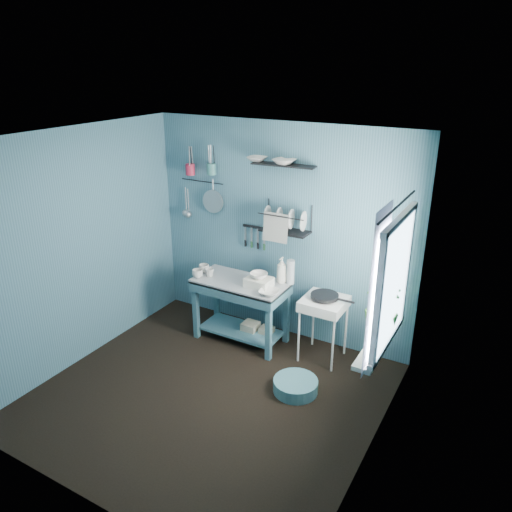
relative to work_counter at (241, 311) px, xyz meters
The scene contains 36 objects.
floor 1.16m from the work_counter, 75.53° to the right, with size 3.20×3.20×0.00m, color black.
ceiling 2.39m from the work_counter, 75.53° to the right, with size 3.20×3.20×0.00m, color silver.
wall_back 1.01m from the work_counter, 58.01° to the left, with size 3.20×3.20×0.00m, color #3B6578.
wall_front 2.72m from the work_counter, 83.90° to the right, with size 3.20×3.20×0.00m, color #3B6578.
wall_left 1.91m from the work_counter, 141.32° to the right, with size 3.00×3.00×0.00m, color #3B6578.
wall_right 2.32m from the work_counter, 29.53° to the right, with size 3.00×3.00×0.00m, color #3B6578.
work_counter is the anchor object (origin of this frame).
mug_left 0.66m from the work_counter, 161.57° to the right, with size 0.12×0.12×0.10m, color silver.
mug_mid 0.57m from the work_counter, behind, with size 0.10×0.10×0.09m, color silver.
mug_right 0.66m from the work_counter, behind, with size 0.12×0.12×0.10m, color silver.
wash_tub 0.50m from the work_counter, ahead, with size 0.28×0.22×0.10m, color silver.
tub_bowl 0.57m from the work_counter, ahead, with size 0.20×0.20×0.06m, color silver.
soap_bottle 0.70m from the work_counter, 25.46° to the left, with size 0.12×0.12×0.30m, color silver.
water_bottle 0.77m from the work_counter, 22.93° to the left, with size 0.09×0.09×0.28m, color #AFBCC3.
counter_bowl 0.62m from the work_counter, 18.43° to the right, with size 0.22×0.22×0.05m, color silver.
hotplate_stand 0.99m from the work_counter, ahead, with size 0.45×0.45×0.72m, color silver.
frying_pan 1.06m from the work_counter, ahead, with size 0.30×0.30×0.04m, color black.
knife_strip 0.99m from the work_counter, 95.70° to the left, with size 0.32×0.02×0.03m, color black.
dish_rack 1.21m from the work_counter, 37.94° to the left, with size 0.55×0.24×0.32m, color black.
upper_shelf 1.75m from the work_counter, 43.97° to the left, with size 0.70×0.18×0.01m, color black.
shelf_bowl_left 1.68m from the work_counter, 86.10° to the left, with size 0.21×0.21×0.05m, color silver.
shelf_bowl_right 1.74m from the work_counter, 43.72° to the left, with size 0.23×0.23×0.06m, color silver.
utensil_cup_magenta 1.78m from the work_counter, 158.38° to the left, with size 0.11×0.11×0.13m, color #B0203B.
utensil_cup_teal 1.68m from the work_counter, 149.07° to the left, with size 0.11×0.11×0.13m, color #387673.
colander 1.34m from the work_counter, 147.55° to the left, with size 0.28×0.28×0.03m, color #A2A5AA.
ladle_outer 1.56m from the work_counter, 158.74° to the left, with size 0.01×0.01×0.30m, color #A2A5AA.
ladle_inner 1.52m from the work_counter, 158.06° to the left, with size 0.01×0.01×0.30m, color #A2A5AA.
hook_rail 1.61m from the work_counter, 152.19° to the left, with size 0.01×0.01×0.60m, color black.
window_glass 2.21m from the work_counter, 18.21° to the right, with size 1.10×1.10×0.00m, color white.
windowsill 1.93m from the work_counter, 19.02° to the right, with size 0.16×0.95×0.04m, color silver.
curtain 2.28m from the work_counter, 26.94° to the right, with size 1.35×1.35×0.00m, color white.
curtain_rod 2.54m from the work_counter, 18.63° to the right, with size 0.02×0.02×1.05m, color black.
potted_plant 1.94m from the work_counter, 15.25° to the right, with size 0.29×0.29×0.52m, color #356C2B.
storage_tin_large 0.29m from the work_counter, 26.57° to the left, with size 0.18×0.18×0.22m, color tan.
storage_tin_small 0.42m from the work_counter, 14.93° to the left, with size 0.15×0.15×0.20m, color tan.
floor_basin 1.20m from the work_counter, 30.61° to the right, with size 0.45×0.45×0.13m, color teal.
Camera 1 is at (2.42, -3.32, 3.12)m, focal length 35.00 mm.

